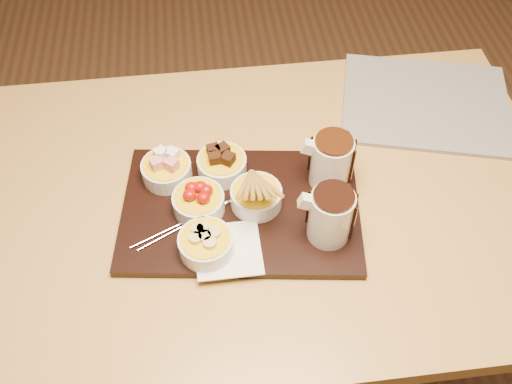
{
  "coord_description": "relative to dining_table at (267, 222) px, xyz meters",
  "views": [
    {
      "loc": [
        -0.11,
        -0.71,
        1.65
      ],
      "look_at": [
        -0.03,
        -0.04,
        0.81
      ],
      "focal_mm": 40.0,
      "sensor_mm": 36.0,
      "label": 1
    }
  ],
  "objects": [
    {
      "name": "bowl_biscotti",
      "position": [
        -0.03,
        -0.03,
        0.14
      ],
      "size": [
        0.1,
        0.1,
        0.04
      ],
      "primitive_type": "cylinder",
      "color": "silver",
      "rests_on": "serving_board"
    },
    {
      "name": "napkin",
      "position": [
        -0.09,
        -0.14,
        0.12
      ],
      "size": [
        0.12,
        0.12,
        0.0
      ],
      "primitive_type": "cube",
      "rotation": [
        0.0,
        0.0,
        0.01
      ],
      "color": "white",
      "rests_on": "serving_board"
    },
    {
      "name": "serving_board",
      "position": [
        -0.06,
        -0.04,
        0.11
      ],
      "size": [
        0.5,
        0.36,
        0.02
      ],
      "primitive_type": "cube",
      "rotation": [
        0.0,
        0.0,
        -0.13
      ],
      "color": "black",
      "rests_on": "dining_table"
    },
    {
      "name": "bowl_cake",
      "position": [
        -0.09,
        0.05,
        0.14
      ],
      "size": [
        0.1,
        0.1,
        0.04
      ],
      "primitive_type": "cylinder",
      "color": "silver",
      "rests_on": "serving_board"
    },
    {
      "name": "bowl_marshmallows",
      "position": [
        -0.2,
        0.05,
        0.14
      ],
      "size": [
        0.1,
        0.1,
        0.04
      ],
      "primitive_type": "cylinder",
      "color": "silver",
      "rests_on": "serving_board"
    },
    {
      "name": "pitcher_dark_chocolate",
      "position": [
        0.1,
        -0.12,
        0.17
      ],
      "size": [
        0.09,
        0.09,
        0.11
      ],
      "primitive_type": "cylinder",
      "rotation": [
        0.0,
        0.0,
        -0.13
      ],
      "color": "silver",
      "rests_on": "serving_board"
    },
    {
      "name": "ground",
      "position": [
        0.0,
        0.0,
        -0.65
      ],
      "size": [
        5.0,
        5.0,
        0.0
      ],
      "primitive_type": "plane",
      "color": "brown",
      "rests_on": "ground"
    },
    {
      "name": "bowl_bananas",
      "position": [
        -0.13,
        -0.13,
        0.14
      ],
      "size": [
        0.1,
        0.1,
        0.04
      ],
      "primitive_type": "cylinder",
      "color": "silver",
      "rests_on": "serving_board"
    },
    {
      "name": "dining_table",
      "position": [
        0.0,
        0.0,
        0.0
      ],
      "size": [
        1.2,
        0.8,
        0.75
      ],
      "color": "#B68D43",
      "rests_on": "ground"
    },
    {
      "name": "pitcher_milk_chocolate",
      "position": [
        0.12,
        0.01,
        0.17
      ],
      "size": [
        0.09,
        0.09,
        0.11
      ],
      "primitive_type": "cylinder",
      "rotation": [
        0.0,
        0.0,
        -0.13
      ],
      "color": "silver",
      "rests_on": "serving_board"
    },
    {
      "name": "bowl_strawberries",
      "position": [
        -0.14,
        -0.03,
        0.14
      ],
      "size": [
        0.1,
        0.1,
        0.04
      ],
      "primitive_type": "cylinder",
      "color": "silver",
      "rests_on": "serving_board"
    },
    {
      "name": "fondue_skewers",
      "position": [
        -0.15,
        -0.06,
        0.12
      ],
      "size": [
        0.13,
        0.25,
        0.01
      ],
      "primitive_type": null,
      "rotation": [
        0.0,
        0.0,
        -1.15
      ],
      "color": "silver",
      "rests_on": "serving_board"
    },
    {
      "name": "newspaper",
      "position": [
        0.4,
        0.22,
        0.1
      ],
      "size": [
        0.44,
        0.39,
        0.01
      ],
      "primitive_type": "cube",
      "rotation": [
        0.0,
        0.0,
        -0.26
      ],
      "color": "beige",
      "rests_on": "dining_table"
    }
  ]
}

